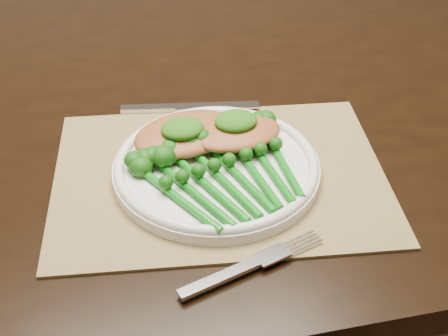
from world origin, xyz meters
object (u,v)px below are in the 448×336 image
object	(u,v)px
dining_table	(194,268)
broccolini_bundle	(232,179)
placemat	(220,175)
dinner_plate	(216,167)
chicken_fillet_left	(186,134)

from	to	relation	value
dining_table	broccolini_bundle	bearing A→B (deg)	-86.37
placemat	dinner_plate	size ratio (longest dim) A/B	1.60
dinner_plate	broccolini_bundle	bearing A→B (deg)	-77.16
placemat	chicken_fillet_left	size ratio (longest dim) A/B	2.96
chicken_fillet_left	dining_table	bearing A→B (deg)	65.36
placemat	chicken_fillet_left	bearing A→B (deg)	126.53
dining_table	placemat	world-z (taller)	placemat
placemat	broccolini_bundle	bearing A→B (deg)	-72.53
dining_table	chicken_fillet_left	size ratio (longest dim) A/B	12.04
dining_table	dinner_plate	world-z (taller)	dinner_plate
placemat	dinner_plate	bearing A→B (deg)	166.97
placemat	chicken_fillet_left	world-z (taller)	chicken_fillet_left
dinner_plate	broccolini_bundle	world-z (taller)	broccolini_bundle
placemat	dinner_plate	xyz separation A→B (m)	(-0.00, 0.00, 0.01)
dinner_plate	chicken_fillet_left	size ratio (longest dim) A/B	1.85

